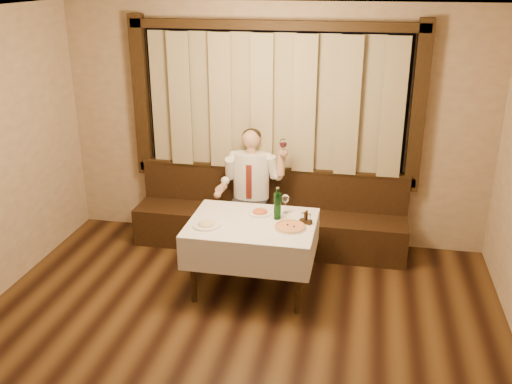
% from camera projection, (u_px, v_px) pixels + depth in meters
% --- Properties ---
extents(room, '(5.01, 6.01, 2.81)m').
position_uv_depth(room, '(234.00, 176.00, 4.77)').
color(room, black).
rests_on(room, ground).
extents(banquette, '(3.20, 0.61, 0.94)m').
position_uv_depth(banquette, '(269.00, 221.00, 6.80)').
color(banquette, black).
rests_on(banquette, ground).
extents(dining_table, '(1.27, 0.97, 0.76)m').
position_uv_depth(dining_table, '(252.00, 231.00, 5.74)').
color(dining_table, black).
rests_on(dining_table, ground).
extents(pizza, '(0.32, 0.32, 0.03)m').
position_uv_depth(pizza, '(290.00, 227.00, 5.56)').
color(pizza, white).
rests_on(pizza, dining_table).
extents(pasta_red, '(0.25, 0.25, 0.09)m').
position_uv_depth(pasta_red, '(260.00, 210.00, 5.88)').
color(pasta_red, white).
rests_on(pasta_red, dining_table).
extents(pasta_cream, '(0.28, 0.28, 0.09)m').
position_uv_depth(pasta_cream, '(206.00, 222.00, 5.60)').
color(pasta_cream, white).
rests_on(pasta_cream, dining_table).
extents(green_bottle, '(0.07, 0.07, 0.34)m').
position_uv_depth(green_bottle, '(277.00, 206.00, 5.72)').
color(green_bottle, '#0D3D12').
rests_on(green_bottle, dining_table).
extents(table_wine_glass, '(0.08, 0.08, 0.21)m').
position_uv_depth(table_wine_glass, '(285.00, 199.00, 5.86)').
color(table_wine_glass, white).
rests_on(table_wine_glass, dining_table).
extents(cruet_caddy, '(0.13, 0.09, 0.13)m').
position_uv_depth(cruet_caddy, '(306.00, 219.00, 5.65)').
color(cruet_caddy, black).
rests_on(cruet_caddy, dining_table).
extents(seated_man, '(0.79, 0.59, 1.43)m').
position_uv_depth(seated_man, '(250.00, 182.00, 6.57)').
color(seated_man, black).
rests_on(seated_man, ground).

